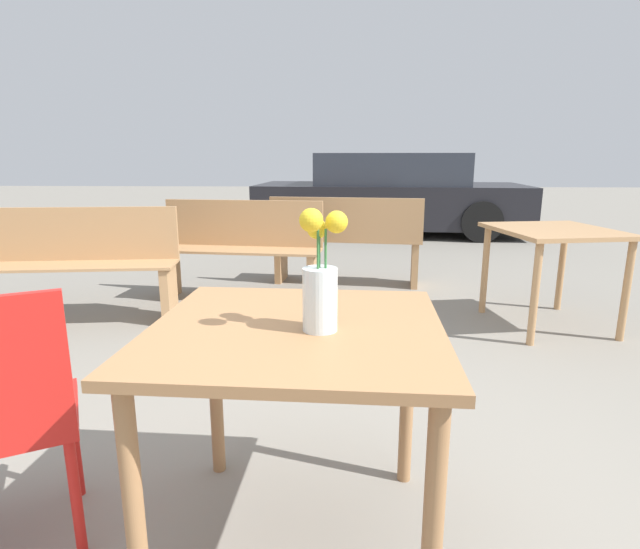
# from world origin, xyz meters

# --- Properties ---
(ground_plane) EXTENTS (40.00, 40.00, 0.00)m
(ground_plane) POSITION_xyz_m (0.00, 0.00, 0.00)
(ground_plane) COLOR gray
(table_front) EXTENTS (0.88, 0.85, 0.74)m
(table_front) POSITION_xyz_m (0.00, -0.00, 0.63)
(table_front) COLOR #9E7047
(table_front) RESTS_ON ground_plane
(flower_vase) EXTENTS (0.13, 0.13, 0.35)m
(flower_vase) POSITION_xyz_m (0.07, -0.04, 0.86)
(flower_vase) COLOR silver
(flower_vase) RESTS_ON table_front
(bench_near) EXTENTS (1.43, 0.49, 0.85)m
(bench_near) POSITION_xyz_m (-0.74, 2.85, 0.45)
(bench_near) COLOR tan
(bench_near) RESTS_ON ground_plane
(bench_middle) EXTENTS (1.83, 0.58, 0.85)m
(bench_middle) POSITION_xyz_m (-2.01, 2.16, 0.47)
(bench_middle) COLOR tan
(bench_middle) RESTS_ON ground_plane
(bench_far) EXTENTS (1.47, 0.52, 0.85)m
(bench_far) POSITION_xyz_m (0.17, 3.35, 0.45)
(bench_far) COLOR tan
(bench_far) RESTS_ON ground_plane
(table_back) EXTENTS (0.90, 0.96, 0.72)m
(table_back) POSITION_xyz_m (1.64, 2.21, 0.61)
(table_back) COLOR tan
(table_back) RESTS_ON ground_plane
(parked_car) EXTENTS (4.33, 2.04, 1.27)m
(parked_car) POSITION_xyz_m (0.90, 6.86, 0.61)
(parked_car) COLOR black
(parked_car) RESTS_ON ground_plane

